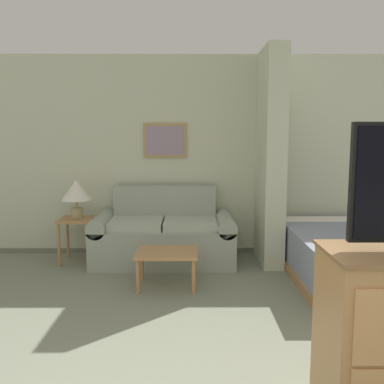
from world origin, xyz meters
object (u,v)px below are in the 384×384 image
Objects in this scene: couch at (164,235)px; coffee_table at (167,256)px; table_lamp at (76,192)px; bed at (374,256)px.

couch reaches higher than coffee_table.
couch is 1.21m from table_lamp.
couch reaches higher than bed.
table_lamp is (-1.08, 0.02, 0.55)m from couch.
bed is at bearing -11.40° from table_lamp.
table_lamp reaches higher than coffee_table.
coffee_table is 1.58m from table_lamp.
coffee_table is at bearing -84.85° from couch.
table_lamp is 0.23× the size of bed.
couch is at bearing -1.16° from table_lamp.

